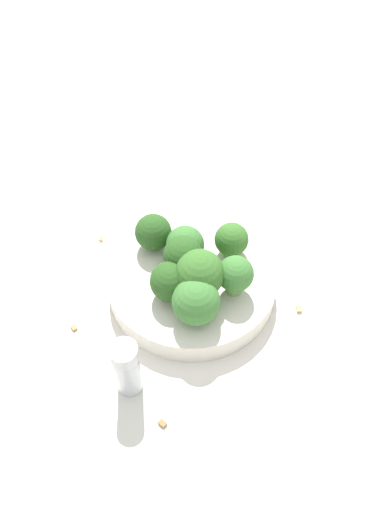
# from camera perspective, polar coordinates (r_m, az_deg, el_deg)

# --- Properties ---
(ground_plane) EXTENTS (3.00, 3.00, 0.00)m
(ground_plane) POSITION_cam_1_polar(r_m,az_deg,el_deg) (0.64, 0.00, -3.77)
(ground_plane) COLOR silver
(bowl) EXTENTS (0.21, 0.21, 0.03)m
(bowl) POSITION_cam_1_polar(r_m,az_deg,el_deg) (0.63, 0.00, -2.90)
(bowl) COLOR silver
(bowl) RESTS_ON ground_plane
(broccoli_floret_0) EXTENTS (0.04, 0.04, 0.05)m
(broccoli_floret_0) POSITION_cam_1_polar(r_m,az_deg,el_deg) (0.62, 4.53, 1.83)
(broccoli_floret_0) COLOR #84AD66
(broccoli_floret_0) RESTS_ON bowl
(broccoli_floret_1) EXTENTS (0.05, 0.05, 0.06)m
(broccoli_floret_1) POSITION_cam_1_polar(r_m,az_deg,el_deg) (0.56, 0.45, -5.26)
(broccoli_floret_1) COLOR #7A9E5B
(broccoli_floret_1) RESTS_ON bowl
(broccoli_floret_2) EXTENTS (0.05, 0.05, 0.05)m
(broccoli_floret_2) POSITION_cam_1_polar(r_m,az_deg,el_deg) (0.58, -2.73, -2.80)
(broccoli_floret_2) COLOR #7A9E5B
(broccoli_floret_2) RESTS_ON bowl
(broccoli_floret_3) EXTENTS (0.04, 0.04, 0.05)m
(broccoli_floret_3) POSITION_cam_1_polar(r_m,az_deg,el_deg) (0.58, 4.96, -2.16)
(broccoli_floret_3) COLOR #7A9E5B
(broccoli_floret_3) RESTS_ON bowl
(broccoli_floret_4) EXTENTS (0.05, 0.05, 0.06)m
(broccoli_floret_4) POSITION_cam_1_polar(r_m,az_deg,el_deg) (0.59, -1.01, -0.02)
(broccoli_floret_4) COLOR #84AD66
(broccoli_floret_4) RESTS_ON bowl
(broccoli_floret_5) EXTENTS (0.06, 0.06, 0.07)m
(broccoli_floret_5) POSITION_cam_1_polar(r_m,az_deg,el_deg) (0.57, 0.87, -2.07)
(broccoli_floret_5) COLOR #7A9E5B
(broccoli_floret_5) RESTS_ON bowl
(broccoli_floret_6) EXTENTS (0.05, 0.05, 0.05)m
(broccoli_floret_6) POSITION_cam_1_polar(r_m,az_deg,el_deg) (0.63, -4.44, 2.70)
(broccoli_floret_6) COLOR #7A9E5B
(broccoli_floret_6) RESTS_ON bowl
(broccoli_floret_7) EXTENTS (0.05, 0.05, 0.05)m
(broccoli_floret_7) POSITION_cam_1_polar(r_m,az_deg,el_deg) (0.61, -0.79, 1.26)
(broccoli_floret_7) COLOR #8EB770
(broccoli_floret_7) RESTS_ON bowl
(pepper_shaker) EXTENTS (0.03, 0.03, 0.08)m
(pepper_shaker) POSITION_cam_1_polar(r_m,az_deg,el_deg) (0.54, -7.43, -12.58)
(pepper_shaker) COLOR #B2B7BC
(pepper_shaker) RESTS_ON ground_plane
(almond_crumb_0) EXTENTS (0.01, 0.01, 0.01)m
(almond_crumb_0) POSITION_cam_1_polar(r_m,az_deg,el_deg) (0.56, -3.40, -18.48)
(almond_crumb_0) COLOR olive
(almond_crumb_0) RESTS_ON ground_plane
(almond_crumb_1) EXTENTS (0.01, 0.01, 0.01)m
(almond_crumb_1) POSITION_cam_1_polar(r_m,az_deg,el_deg) (0.63, 12.16, -5.86)
(almond_crumb_1) COLOR tan
(almond_crumb_1) RESTS_ON ground_plane
(almond_crumb_2) EXTENTS (0.01, 0.01, 0.01)m
(almond_crumb_2) POSITION_cam_1_polar(r_m,az_deg,el_deg) (0.62, -13.37, -7.91)
(almond_crumb_2) COLOR #AD7F4C
(almond_crumb_2) RESTS_ON ground_plane
(almond_crumb_3) EXTENTS (0.01, 0.01, 0.01)m
(almond_crumb_3) POSITION_cam_1_polar(r_m,az_deg,el_deg) (0.70, -10.37, 2.04)
(almond_crumb_3) COLOR tan
(almond_crumb_3) RESTS_ON ground_plane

